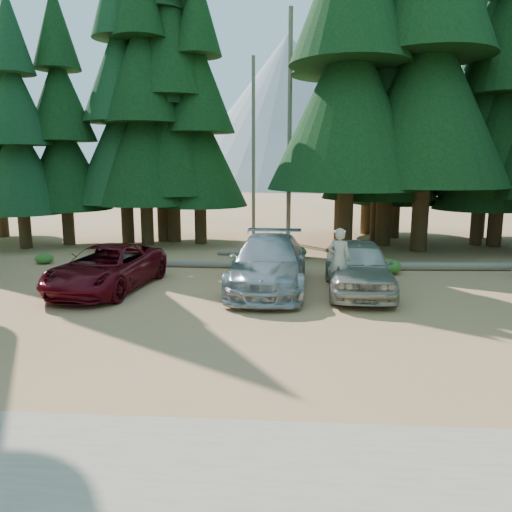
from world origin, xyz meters
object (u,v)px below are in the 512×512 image
at_px(log_right, 447,266).
at_px(log_left, 209,265).
at_px(silver_minivan_right, 358,266).
at_px(red_pickup, 107,268).
at_px(log_mid, 250,253).
at_px(silver_minivan_center, 269,263).
at_px(frisbee_player, 339,259).

bearing_deg(log_right, log_left, 177.66).
bearing_deg(log_left, silver_minivan_right, -31.29).
bearing_deg(red_pickup, log_mid, 63.78).
height_order(red_pickup, silver_minivan_center, silver_minivan_center).
relative_size(silver_minivan_center, log_mid, 2.01).
bearing_deg(silver_minivan_center, frisbee_player, -28.06).
relative_size(silver_minivan_right, log_left, 1.39).
distance_m(red_pickup, frisbee_player, 7.76).
distance_m(silver_minivan_right, log_left, 6.67).
bearing_deg(silver_minivan_right, silver_minivan_center, 177.23).
distance_m(silver_minivan_center, frisbee_player, 2.62).
xyz_separation_m(silver_minivan_center, silver_minivan_right, (2.98, -0.22, -0.02)).
bearing_deg(frisbee_player, log_right, -122.22).
relative_size(frisbee_player, log_right, 0.38).
xyz_separation_m(silver_minivan_right, log_left, (-5.59, 3.58, -0.74)).
xyz_separation_m(silver_minivan_right, log_right, (4.02, 3.70, -0.71)).
bearing_deg(frisbee_player, silver_minivan_center, -17.17).
relative_size(red_pickup, log_left, 1.47).
distance_m(red_pickup, log_right, 13.10).
height_order(frisbee_player, log_mid, frisbee_player).
height_order(silver_minivan_center, log_left, silver_minivan_center).
relative_size(frisbee_player, log_left, 0.53).
height_order(log_left, log_right, log_right).
bearing_deg(red_pickup, frisbee_player, 1.04).
bearing_deg(silver_minivan_right, log_mid, 124.61).
height_order(frisbee_player, log_left, frisbee_player).
distance_m(frisbee_player, log_right, 6.84).
xyz_separation_m(red_pickup, log_right, (12.47, 3.98, -0.59)).
height_order(red_pickup, log_right, red_pickup).
xyz_separation_m(silver_minivan_right, frisbee_player, (-0.74, -1.06, 0.44)).
bearing_deg(log_mid, silver_minivan_right, -50.51).
bearing_deg(log_left, log_right, 2.10).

